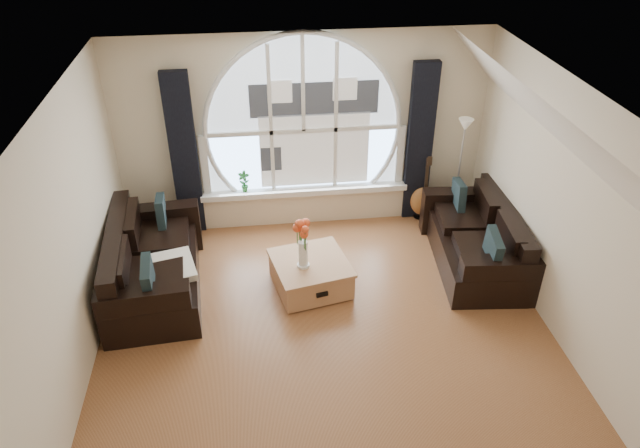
% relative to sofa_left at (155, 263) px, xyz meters
% --- Properties ---
extents(ground, '(5.00, 5.50, 0.01)m').
position_rel_sofa_left_xyz_m(ground, '(1.95, -1.30, -0.40)').
color(ground, brown).
rests_on(ground, ground).
extents(ceiling, '(5.00, 5.50, 0.01)m').
position_rel_sofa_left_xyz_m(ceiling, '(1.95, -1.30, 2.30)').
color(ceiling, silver).
rests_on(ceiling, ground).
extents(wall_back, '(5.00, 0.01, 2.70)m').
position_rel_sofa_left_xyz_m(wall_back, '(1.95, 1.45, 0.95)').
color(wall_back, beige).
rests_on(wall_back, ground).
extents(wall_left, '(0.01, 5.50, 2.70)m').
position_rel_sofa_left_xyz_m(wall_left, '(-0.55, -1.30, 0.95)').
color(wall_left, beige).
rests_on(wall_left, ground).
extents(wall_right, '(0.01, 5.50, 2.70)m').
position_rel_sofa_left_xyz_m(wall_right, '(4.45, -1.30, 0.95)').
color(wall_right, beige).
rests_on(wall_right, ground).
extents(attic_slope, '(0.92, 5.50, 0.72)m').
position_rel_sofa_left_xyz_m(attic_slope, '(4.15, -1.30, 1.95)').
color(attic_slope, silver).
rests_on(attic_slope, ground).
extents(arched_window, '(2.60, 0.06, 2.15)m').
position_rel_sofa_left_xyz_m(arched_window, '(1.95, 1.42, 1.23)').
color(arched_window, silver).
rests_on(arched_window, wall_back).
extents(window_sill, '(2.90, 0.22, 0.08)m').
position_rel_sofa_left_xyz_m(window_sill, '(1.95, 1.35, 0.11)').
color(window_sill, white).
rests_on(window_sill, wall_back).
extents(window_frame, '(2.76, 0.08, 2.15)m').
position_rel_sofa_left_xyz_m(window_frame, '(1.95, 1.39, 1.23)').
color(window_frame, white).
rests_on(window_frame, wall_back).
extents(neighbor_house, '(1.70, 0.02, 1.50)m').
position_rel_sofa_left_xyz_m(neighbor_house, '(2.10, 1.41, 1.10)').
color(neighbor_house, silver).
rests_on(neighbor_house, wall_back).
extents(curtain_left, '(0.35, 0.12, 2.30)m').
position_rel_sofa_left_xyz_m(curtain_left, '(0.35, 1.33, 0.75)').
color(curtain_left, black).
rests_on(curtain_left, ground).
extents(curtain_right, '(0.35, 0.12, 2.30)m').
position_rel_sofa_left_xyz_m(curtain_right, '(3.55, 1.33, 0.75)').
color(curtain_right, black).
rests_on(curtain_right, ground).
extents(sofa_left, '(1.13, 2.04, 0.88)m').
position_rel_sofa_left_xyz_m(sofa_left, '(0.00, 0.00, 0.00)').
color(sofa_left, black).
rests_on(sofa_left, ground).
extents(sofa_right, '(1.10, 1.93, 0.82)m').
position_rel_sofa_left_xyz_m(sofa_right, '(4.00, 0.05, 0.00)').
color(sofa_right, black).
rests_on(sofa_right, ground).
extents(coffee_chest, '(1.04, 1.04, 0.43)m').
position_rel_sofa_left_xyz_m(coffee_chest, '(1.86, -0.19, -0.19)').
color(coffee_chest, '#A8724C').
rests_on(coffee_chest, ground).
extents(throw_blanket, '(0.67, 0.67, 0.10)m').
position_rel_sofa_left_xyz_m(throw_blanket, '(0.21, -0.27, 0.10)').
color(throw_blanket, silver).
rests_on(throw_blanket, sofa_left).
extents(vase_flowers, '(0.24, 0.24, 0.70)m').
position_rel_sofa_left_xyz_m(vase_flowers, '(1.76, -0.27, 0.38)').
color(vase_flowers, white).
rests_on(vase_flowers, coffee_chest).
extents(floor_lamp, '(0.24, 0.24, 1.60)m').
position_rel_sofa_left_xyz_m(floor_lamp, '(4.06, 1.05, 0.40)').
color(floor_lamp, '#B2B2B2').
rests_on(floor_lamp, ground).
extents(guitar, '(0.40, 0.30, 1.06)m').
position_rel_sofa_left_xyz_m(guitar, '(3.64, 1.19, 0.13)').
color(guitar, '#995B29').
rests_on(guitar, ground).
extents(potted_plant, '(0.18, 0.14, 0.31)m').
position_rel_sofa_left_xyz_m(potted_plant, '(1.10, 1.35, 0.30)').
color(potted_plant, '#1E6023').
rests_on(potted_plant, window_sill).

